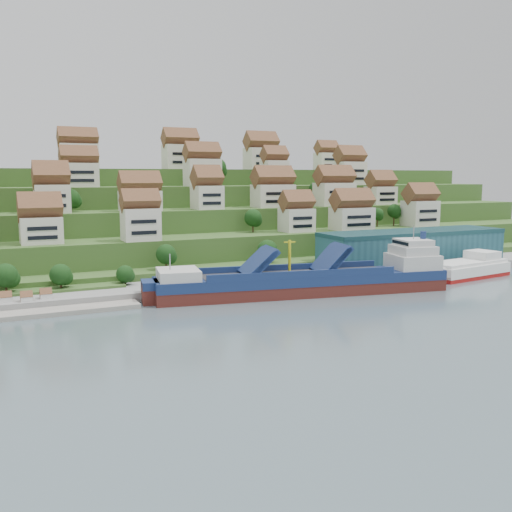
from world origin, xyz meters
TOP-DOWN VIEW (x-y plane):
  - ground at (0.00, 0.00)m, footprint 300.00×300.00m
  - quay at (20.00, 15.00)m, footprint 180.00×14.00m
  - pebble_beach at (-58.00, 12.00)m, footprint 45.00×20.00m
  - hillside at (0.00, 103.55)m, footprint 260.00×128.00m
  - hillside_village at (0.21, 62.16)m, footprint 156.12×63.84m
  - hillside_trees at (-8.86, 46.25)m, footprint 144.70×61.98m
  - warehouse at (52.00, 17.00)m, footprint 60.00×15.00m
  - flagpole at (18.11, 10.00)m, footprint 1.28×0.16m
  - beach_huts at (-60.00, 10.75)m, footprint 14.40×3.70m
  - cargo_ship at (6.01, -0.28)m, footprint 72.71×23.46m
  - second_ship at (58.39, 0.69)m, footprint 27.63×13.40m

SIDE VIEW (x-z plane):
  - ground at x=0.00m, z-range 0.00..0.00m
  - pebble_beach at x=-58.00m, z-range 0.00..1.00m
  - quay at x=20.00m, z-range 0.00..2.20m
  - beach_huts at x=-60.00m, z-range 1.00..3.20m
  - second_ship at x=58.39m, z-range -1.52..6.17m
  - cargo_ship at x=6.01m, z-range -4.85..11.01m
  - flagpole at x=18.11m, z-range 2.88..10.88m
  - warehouse at x=52.00m, z-range 2.20..12.20m
  - hillside at x=0.00m, z-range -4.84..26.16m
  - hillside_trees at x=-8.86m, z-range 1.41..33.62m
  - hillside_village at x=0.21m, z-range 10.42..39.37m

